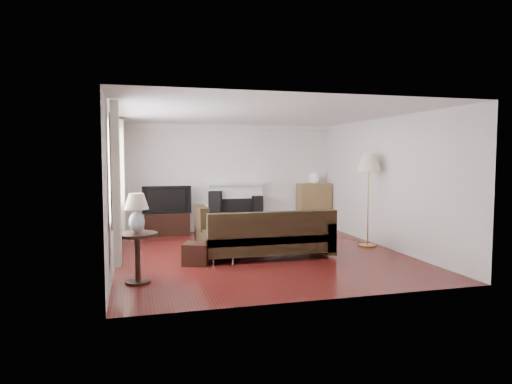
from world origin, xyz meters
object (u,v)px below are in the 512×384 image
object	(u,v)px
bookshelf	(314,206)
side_table	(138,258)
floor_lamp	(368,200)
tv_stand	(167,224)
coffee_table	(261,231)
sectional_sofa	(268,235)

from	to	relation	value
bookshelf	side_table	size ratio (longest dim) A/B	1.58
bookshelf	floor_lamp	xyz separation A→B (m)	(0.15, -2.39, 0.35)
tv_stand	coffee_table	xyz separation A→B (m)	(1.80, -1.40, -0.02)
bookshelf	side_table	world-z (taller)	bookshelf
floor_lamp	side_table	distance (m)	4.67
floor_lamp	bookshelf	bearing A→B (deg)	93.66
tv_stand	sectional_sofa	distance (m)	3.18
bookshelf	side_table	xyz separation A→B (m)	(-4.22, -3.92, -0.20)
tv_stand	coffee_table	distance (m)	2.28
tv_stand	bookshelf	distance (m)	3.56
sectional_sofa	coffee_table	xyz separation A→B (m)	(0.27, 1.38, -0.16)
bookshelf	sectional_sofa	world-z (taller)	bookshelf
tv_stand	bookshelf	bearing A→B (deg)	0.51
sectional_sofa	floor_lamp	distance (m)	2.27
coffee_table	side_table	size ratio (longest dim) A/B	1.66
side_table	sectional_sofa	bearing A→B (deg)	26.70
side_table	bookshelf	bearing A→B (deg)	42.92
sectional_sofa	coffee_table	distance (m)	1.41
sectional_sofa	side_table	distance (m)	2.47
sectional_sofa	coffee_table	size ratio (longest dim) A/B	2.07
sectional_sofa	coffee_table	bearing A→B (deg)	79.07
coffee_table	tv_stand	bearing A→B (deg)	149.75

